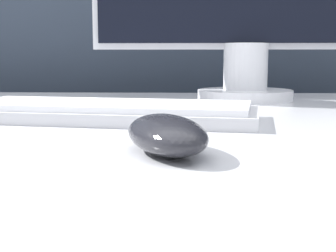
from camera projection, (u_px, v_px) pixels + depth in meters
partition_panel at (158, 84)px, 1.23m from camera, size 5.00×0.03×1.47m
computer_mouse_near at (166, 134)px, 0.41m from camera, size 0.10×0.14×0.03m
keyboard at (108, 111)px, 0.63m from camera, size 0.42×0.21×0.02m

